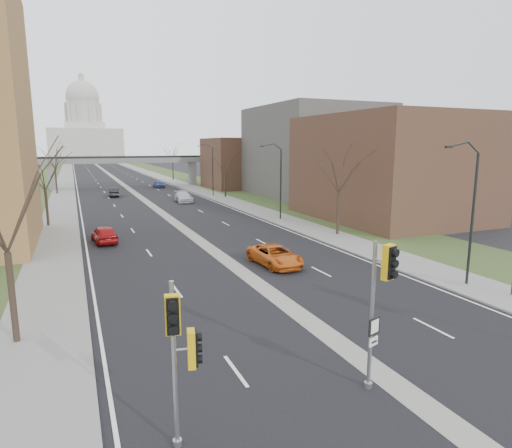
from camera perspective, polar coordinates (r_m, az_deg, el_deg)
ground at (r=18.10m, az=15.52°, el=-18.20°), size 700.00×700.00×0.00m
road_surface at (r=162.78m, az=-19.69°, el=6.81°), size 20.00×600.00×0.01m
median_strip at (r=162.78m, az=-19.68°, el=6.81°), size 1.20×600.00×0.02m
sidewalk_right at (r=163.97m, az=-15.47°, el=7.08°), size 4.00×600.00×0.12m
sidewalk_left at (r=162.46m, az=-23.93°, el=6.54°), size 4.00×600.00×0.12m
grass_verge_right at (r=164.89m, az=-13.39°, el=7.18°), size 8.00×600.00×0.10m
grass_verge_left at (r=162.64m, az=-26.05°, el=6.37°), size 8.00×600.00×0.10m
commercial_block_near at (r=52.89m, az=17.34°, el=7.18°), size 16.00×20.00×12.00m
commercial_block_mid at (r=74.76m, az=7.69°, el=9.52°), size 18.00×22.00×15.00m
commercial_block_far at (r=88.40m, az=-1.79°, el=8.11°), size 14.00×14.00×10.00m
pedestrian_bridge at (r=92.87m, az=-16.99°, el=7.68°), size 34.00×3.00×6.45m
capitol at (r=332.54m, az=-21.86°, el=11.42°), size 48.00×42.00×55.75m
streetlight_near at (r=28.03m, az=26.28°, el=6.07°), size 2.61×0.20×8.70m
streetlight_mid at (r=49.09m, az=2.49°, el=8.54°), size 2.61×0.20×8.70m
streetlight_far at (r=73.38m, az=-6.44°, el=9.11°), size 2.61×0.20×8.70m
tree_left_a at (r=20.51m, az=-30.86°, el=3.57°), size 7.20×7.20×9.40m
tree_left_b at (r=50.36m, az=-26.49°, el=6.69°), size 6.75×6.75×8.81m
tree_left_c at (r=84.29m, az=-25.34°, el=8.41°), size 7.65×7.65×9.99m
tree_right_a at (r=41.42m, az=11.08°, el=7.57°), size 7.20×7.20×9.40m
tree_right_b at (r=71.19m, az=-4.15°, el=8.19°), size 6.30×6.30×8.22m
tree_right_c at (r=109.73m, az=-11.10°, el=9.44°), size 7.65×7.65×9.99m
signal_pole_left at (r=12.27m, az=-10.02°, el=-15.35°), size 1.02×0.84×4.97m
signal_pole_median at (r=15.21m, az=16.31°, el=-8.42°), size 0.73×0.90×5.39m
car_left_near at (r=40.53m, az=-19.58°, el=-1.25°), size 2.26×4.73×1.56m
car_left_far at (r=76.74m, az=-18.40°, el=4.05°), size 2.04×4.71×1.51m
car_right_near at (r=31.03m, az=2.54°, el=-4.20°), size 2.77×5.38×1.45m
car_right_mid at (r=66.59m, az=-9.66°, el=3.57°), size 2.48×5.53×1.58m
car_right_far at (r=90.54m, az=-12.85°, el=5.19°), size 2.01×4.30×1.42m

